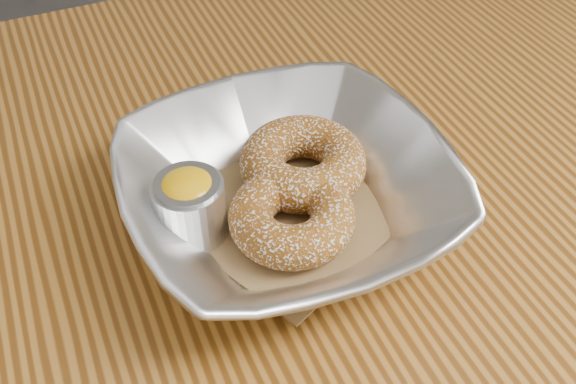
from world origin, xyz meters
name	(u,v)px	position (x,y,z in m)	size (l,w,h in m)	color
table	(254,319)	(0.00, 0.00, 0.65)	(1.20, 0.80, 0.75)	brown
serving_bowl	(288,193)	(0.03, 0.01, 0.78)	(0.24, 0.24, 0.06)	silver
parchment	(288,212)	(0.03, 0.01, 0.76)	(0.14, 0.14, 0.00)	brown
donut_back	(303,163)	(0.06, 0.04, 0.78)	(0.10, 0.10, 0.03)	brown
donut_front	(292,217)	(0.03, -0.01, 0.78)	(0.09, 0.09, 0.03)	brown
ramekin	(190,205)	(-0.04, 0.02, 0.79)	(0.05, 0.05, 0.05)	silver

